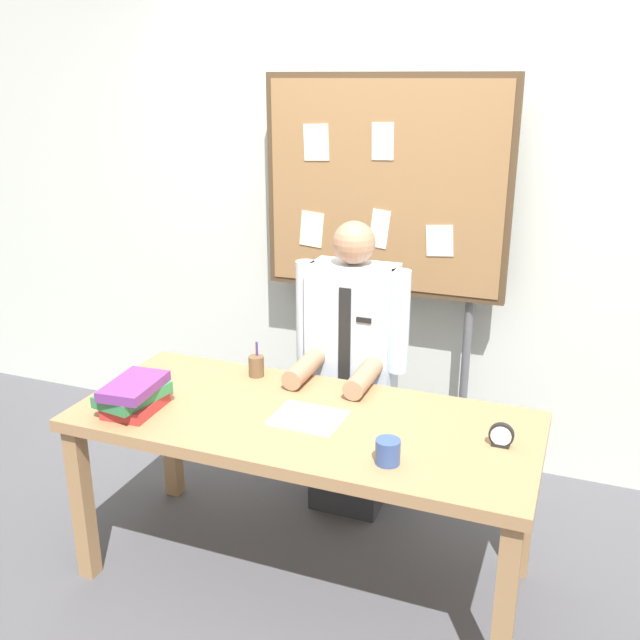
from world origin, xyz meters
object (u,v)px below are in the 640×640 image
(bulletin_board, at_px, (384,193))
(pen_holder, at_px, (256,366))
(open_notebook, at_px, (308,418))
(desk, at_px, (304,435))
(book_stack, at_px, (134,395))
(person, at_px, (351,380))
(coffee_mug, at_px, (388,452))
(desk_clock, at_px, (501,436))

(bulletin_board, distance_m, pen_holder, 1.10)
(open_notebook, bearing_deg, desk, 143.91)
(open_notebook, relative_size, pen_holder, 1.71)
(desk, bearing_deg, book_stack, -162.43)
(person, bearing_deg, bulletin_board, 90.04)
(book_stack, bearing_deg, desk, 17.57)
(bulletin_board, relative_size, coffee_mug, 22.81)
(bulletin_board, bearing_deg, pen_holder, -114.55)
(book_stack, height_order, desk_clock, book_stack)
(person, relative_size, bulletin_board, 0.69)
(book_stack, xyz_separation_m, coffee_mug, (1.07, -0.02, -0.02))
(coffee_mug, xyz_separation_m, pen_holder, (-0.77, 0.53, 0.00))
(bulletin_board, height_order, coffee_mug, bulletin_board)
(bulletin_board, xyz_separation_m, open_notebook, (0.03, -1.09, -0.73))
(desk, xyz_separation_m, person, (0.00, 0.59, -0.00))
(person, bearing_deg, coffee_mug, -63.24)
(book_stack, height_order, open_notebook, book_stack)
(pen_holder, bearing_deg, coffee_mug, -34.43)
(coffee_mug, bearing_deg, desk, 150.84)
(desk, distance_m, book_stack, 0.71)
(desk_clock, bearing_deg, coffee_mug, -142.94)
(person, relative_size, coffee_mug, 15.85)
(desk, height_order, book_stack, book_stack)
(desk_clock, xyz_separation_m, coffee_mug, (-0.36, -0.27, 0.00))
(book_stack, height_order, pen_holder, pen_holder)
(coffee_mug, distance_m, pen_holder, 0.93)
(bulletin_board, height_order, open_notebook, bulletin_board)
(bulletin_board, height_order, desk_clock, bulletin_board)
(desk, bearing_deg, person, 90.00)
(book_stack, xyz_separation_m, pen_holder, (0.30, 0.50, -0.02))
(book_stack, relative_size, pen_holder, 1.95)
(book_stack, relative_size, coffee_mug, 3.43)
(book_stack, bearing_deg, desk_clock, 9.70)
(bulletin_board, xyz_separation_m, coffee_mug, (0.42, -1.31, -0.69))
(desk, distance_m, bulletin_board, 1.35)
(desk_clock, bearing_deg, bulletin_board, 126.66)
(desk, bearing_deg, pen_holder, 140.15)
(bulletin_board, relative_size, book_stack, 6.66)
(desk, xyz_separation_m, pen_holder, (-0.36, 0.30, 0.13))
(desk, relative_size, coffee_mug, 20.45)
(bulletin_board, bearing_deg, book_stack, -117.12)
(desk, relative_size, book_stack, 5.97)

